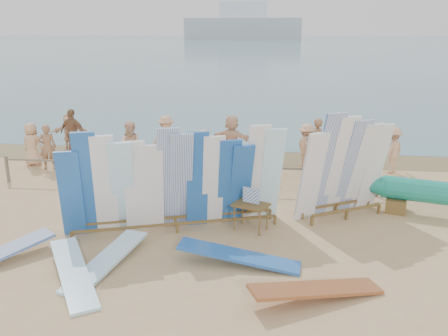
# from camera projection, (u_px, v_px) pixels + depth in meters

# --- Properties ---
(ground) EXTENTS (160.00, 160.00, 0.00)m
(ground) POSITION_uv_depth(u_px,v_px,m) (162.00, 226.00, 12.39)
(ground) COLOR tan
(ground) RESTS_ON ground
(ocean) EXTENTS (320.00, 240.00, 0.02)m
(ocean) POSITION_uv_depth(u_px,v_px,m) (270.00, 45.00, 134.16)
(ocean) COLOR slate
(ocean) RESTS_ON ground
(wet_sand_strip) EXTENTS (40.00, 2.60, 0.01)m
(wet_sand_strip) POSITION_uv_depth(u_px,v_px,m) (205.00, 155.00, 19.24)
(wet_sand_strip) COLOR olive
(wet_sand_strip) RESTS_ON ground
(distant_ship) EXTENTS (45.00, 8.00, 14.00)m
(distant_ship) POSITION_uv_depth(u_px,v_px,m) (243.00, 25.00, 183.44)
(distant_ship) COLOR #999EA3
(distant_ship) RESTS_ON ocean
(fence) EXTENTS (12.08, 0.08, 0.90)m
(fence) POSITION_uv_depth(u_px,v_px,m) (184.00, 170.00, 15.06)
(fence) COLOR #6C6551
(fence) RESTS_ON ground
(main_surfboard_rack) EXTENTS (5.49, 2.38, 2.75)m
(main_surfboard_rack) POSITION_uv_depth(u_px,v_px,m) (175.00, 184.00, 11.86)
(main_surfboard_rack) COLOR brown
(main_surfboard_rack) RESTS_ON ground
(side_surfboard_rack) EXTENTS (2.59, 1.84, 2.99)m
(side_surfboard_rack) POSITION_uv_depth(u_px,v_px,m) (344.00, 170.00, 12.65)
(side_surfboard_rack) COLOR brown
(side_surfboard_rack) RESTS_ON ground
(vendor_table) EXTENTS (1.03, 0.89, 1.14)m
(vendor_table) POSITION_uv_depth(u_px,v_px,m) (251.00, 216.00, 12.08)
(vendor_table) COLOR brown
(vendor_table) RESTS_ON ground
(flat_board_a) EXTENTS (1.92, 2.57, 0.36)m
(flat_board_a) POSITION_uv_depth(u_px,v_px,m) (74.00, 280.00, 9.77)
(flat_board_a) COLOR #9AD9F6
(flat_board_a) RESTS_ON ground
(flat_board_d) EXTENTS (2.73, 0.80, 0.42)m
(flat_board_d) POSITION_uv_depth(u_px,v_px,m) (239.00, 264.00, 10.42)
(flat_board_d) COLOR #225AAD
(flat_board_d) RESTS_ON ground
(flat_board_c) EXTENTS (2.67, 1.63, 0.42)m
(flat_board_c) POSITION_uv_depth(u_px,v_px,m) (316.00, 299.00, 9.10)
(flat_board_c) COLOR #9C562A
(flat_board_c) RESTS_ON ground
(flat_board_b) EXTENTS (1.15, 2.76, 0.26)m
(flat_board_b) POSITION_uv_depth(u_px,v_px,m) (107.00, 266.00, 10.36)
(flat_board_b) COLOR #9AD9F6
(flat_board_b) RESTS_ON ground
(beach_chair_left) EXTENTS (0.74, 0.76, 0.96)m
(beach_chair_left) POSITION_uv_depth(u_px,v_px,m) (168.00, 173.00, 15.97)
(beach_chair_left) COLOR red
(beach_chair_left) RESTS_ON ground
(beach_chair_right) EXTENTS (0.74, 0.76, 0.90)m
(beach_chair_right) POSITION_uv_depth(u_px,v_px,m) (210.00, 173.00, 15.98)
(beach_chair_right) COLOR red
(beach_chair_right) RESTS_ON ground
(stroller) EXTENTS (0.75, 0.91, 1.07)m
(stroller) POSITION_uv_depth(u_px,v_px,m) (262.00, 168.00, 16.02)
(stroller) COLOR red
(stroller) RESTS_ON ground
(beachgoer_0) EXTENTS (0.83, 0.48, 1.62)m
(beachgoer_0) POSITION_uv_depth(u_px,v_px,m) (32.00, 144.00, 17.63)
(beachgoer_0) COLOR tan
(beachgoer_0) RESTS_ON ground
(beachgoer_extra_0) EXTENTS (1.05, 1.10, 1.67)m
(beachgoer_extra_0) POSITION_uv_depth(u_px,v_px,m) (392.00, 150.00, 16.70)
(beachgoer_extra_0) COLOR tan
(beachgoer_extra_0) RESTS_ON ground
(beachgoer_6) EXTENTS (0.85, 0.52, 1.63)m
(beachgoer_6) POSITION_uv_depth(u_px,v_px,m) (204.00, 153.00, 16.43)
(beachgoer_6) COLOR tan
(beachgoer_6) RESTS_ON ground
(beachgoer_2) EXTENTS (0.99, 0.64, 1.88)m
(beachgoer_2) POSITION_uv_depth(u_px,v_px,m) (132.00, 148.00, 16.59)
(beachgoer_2) COLOR beige
(beachgoer_2) RESTS_ON ground
(beachgoer_10) EXTENTS (0.99, 1.09, 1.76)m
(beachgoer_10) POSITION_uv_depth(u_px,v_px,m) (331.00, 154.00, 16.03)
(beachgoer_10) COLOR #8C6042
(beachgoer_10) RESTS_ON ground
(beachgoer_extra_1) EXTENTS (1.17, 0.66, 1.88)m
(beachgoer_extra_1) POSITION_uv_depth(u_px,v_px,m) (73.00, 132.00, 19.00)
(beachgoer_extra_1) COLOR #8C6042
(beachgoer_extra_1) RESTS_ON ground
(beachgoer_11) EXTENTS (1.51, 0.96, 1.55)m
(beachgoer_11) POSITION_uv_depth(u_px,v_px,m) (69.00, 132.00, 19.88)
(beachgoer_11) COLOR beige
(beachgoer_11) RESTS_ON ground
(beachgoer_9) EXTENTS (0.82, 1.18, 1.69)m
(beachgoer_9) POSITION_uv_depth(u_px,v_px,m) (306.00, 147.00, 17.12)
(beachgoer_9) COLOR tan
(beachgoer_9) RESTS_ON ground
(beachgoer_8) EXTENTS (0.84, 0.77, 1.60)m
(beachgoer_8) POSITION_uv_depth(u_px,v_px,m) (319.00, 154.00, 16.26)
(beachgoer_8) COLOR beige
(beachgoer_8) RESTS_ON ground
(beachgoer_5) EXTENTS (1.81, 1.14, 1.86)m
(beachgoer_5) POSITION_uv_depth(u_px,v_px,m) (232.00, 140.00, 17.84)
(beachgoer_5) COLOR beige
(beachgoer_5) RESTS_ON ground
(beachgoer_7) EXTENTS (0.57, 0.75, 1.83)m
(beachgoer_7) POSITION_uv_depth(u_px,v_px,m) (318.00, 143.00, 17.38)
(beachgoer_7) COLOR #8C6042
(beachgoer_7) RESTS_ON ground
(beachgoer_1) EXTENTS (0.69, 0.55, 1.65)m
(beachgoer_1) POSITION_uv_depth(u_px,v_px,m) (47.00, 147.00, 17.15)
(beachgoer_1) COLOR #8C6042
(beachgoer_1) RESTS_ON ground
(beachgoer_3) EXTENTS (1.23, 0.98, 1.77)m
(beachgoer_3) POSITION_uv_depth(u_px,v_px,m) (166.00, 139.00, 18.17)
(beachgoer_3) COLOR tan
(beachgoer_3) RESTS_ON ground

